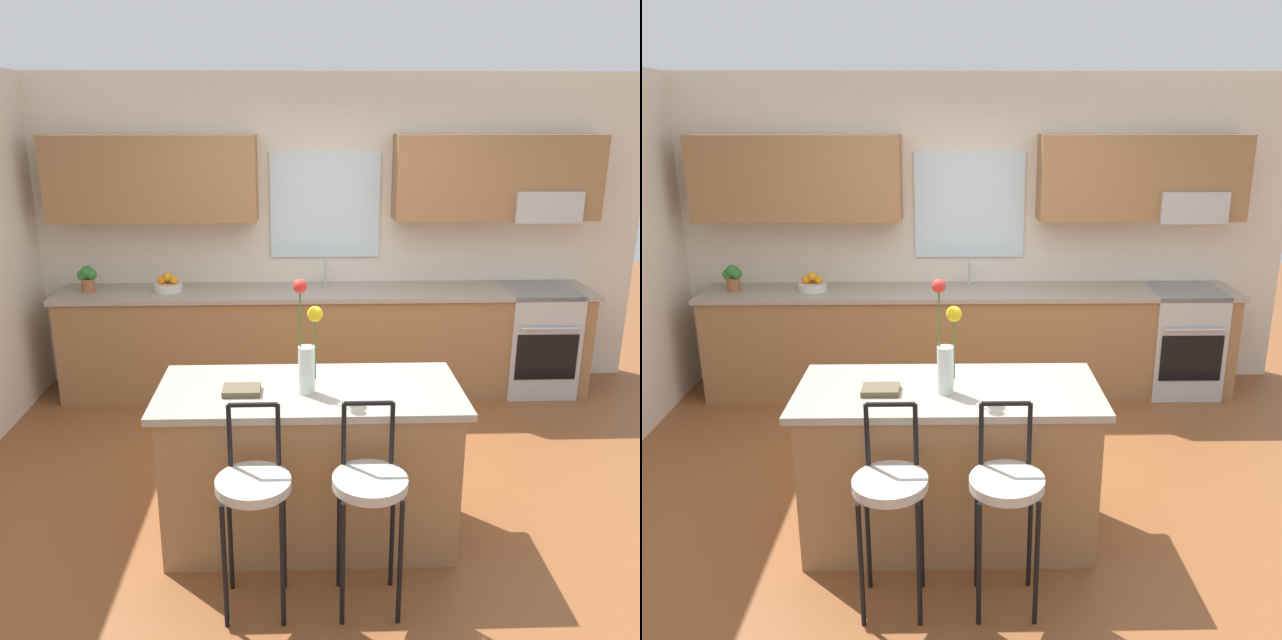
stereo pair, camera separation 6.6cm
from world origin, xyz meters
TOP-DOWN VIEW (x-y plane):
  - ground_plane at (0.00, 0.00)m, footprint 14.00×14.00m
  - back_wall_assembly at (0.04, 1.98)m, footprint 5.60×0.50m
  - counter_run at (-0.00, 1.70)m, footprint 4.56×0.64m
  - sink_faucet at (-0.00, 1.84)m, footprint 0.02×0.13m
  - oven_range at (1.85, 1.68)m, footprint 0.60×0.64m
  - kitchen_island at (-0.18, -0.46)m, footprint 1.66×0.74m
  - bar_stool_near at (-0.46, -1.04)m, footprint 0.36×0.36m
  - bar_stool_middle at (0.09, -1.04)m, footprint 0.36×0.36m
  - flower_vase at (-0.19, -0.52)m, footprint 0.16×0.09m
  - cookbook at (-0.55, -0.51)m, footprint 0.20×0.15m
  - fruit_bowl_oranges at (-1.34, 1.71)m, footprint 0.24×0.24m
  - potted_plant_small at (-2.02, 1.70)m, footprint 0.17×0.11m

SIDE VIEW (x-z plane):
  - ground_plane at x=0.00m, z-range 0.00..0.00m
  - oven_range at x=1.85m, z-range 0.00..0.92m
  - kitchen_island at x=-0.18m, z-range 0.00..0.92m
  - counter_run at x=0.00m, z-range 0.01..0.93m
  - bar_stool_near at x=-0.46m, z-range 0.11..1.16m
  - bar_stool_middle at x=0.09m, z-range 0.11..1.16m
  - cookbook at x=-0.55m, z-range 0.92..0.95m
  - fruit_bowl_oranges at x=-1.34m, z-range 0.89..1.05m
  - potted_plant_small at x=-2.02m, z-range 0.93..1.15m
  - sink_faucet at x=0.00m, z-range 0.95..1.18m
  - flower_vase at x=-0.19m, z-range 0.86..1.48m
  - back_wall_assembly at x=0.04m, z-range 0.16..2.86m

